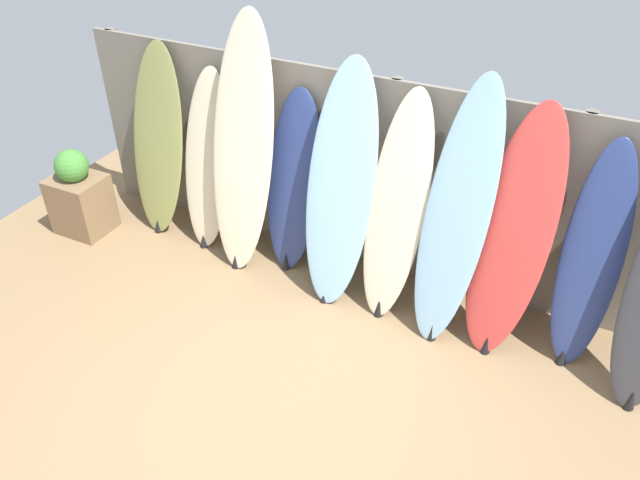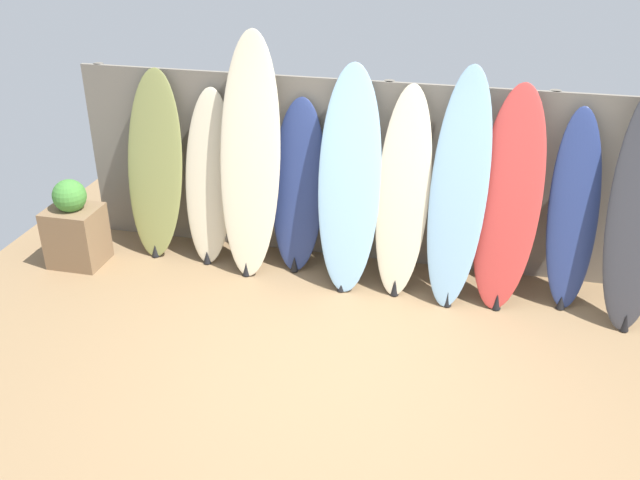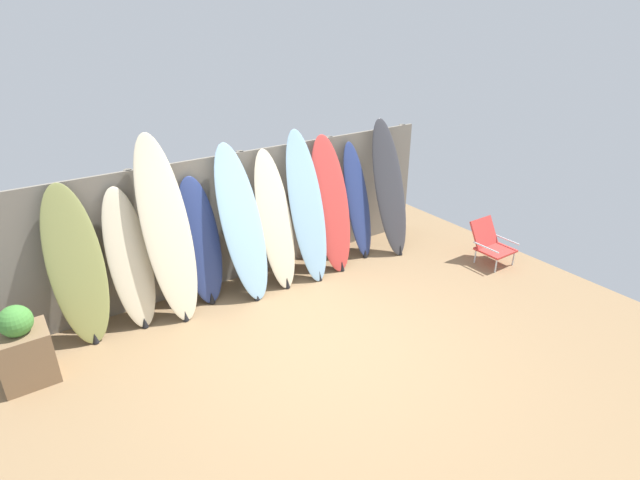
# 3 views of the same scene
# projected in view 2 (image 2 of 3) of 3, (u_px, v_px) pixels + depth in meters

# --- Properties ---
(ground) EXTENTS (7.68, 7.68, 0.00)m
(ground) POSITION_uv_depth(u_px,v_px,m) (341.00, 380.00, 5.46)
(ground) COLOR #8E704C
(fence_back) EXTENTS (6.08, 0.11, 1.80)m
(fence_back) POSITION_uv_depth(u_px,v_px,m) (385.00, 175.00, 6.78)
(fence_back) COLOR gray
(fence_back) RESTS_ON ground
(surfboard_olive_0) EXTENTS (0.59, 0.48, 1.83)m
(surfboard_olive_0) POSITION_uv_depth(u_px,v_px,m) (155.00, 166.00, 6.98)
(surfboard_olive_0) COLOR olive
(surfboard_olive_0) RESTS_ON ground
(surfboard_cream_1) EXTENTS (0.49, 0.50, 1.68)m
(surfboard_cream_1) POSITION_uv_depth(u_px,v_px,m) (209.00, 178.00, 6.89)
(surfboard_cream_1) COLOR beige
(surfboard_cream_1) RESTS_ON ground
(surfboard_cream_2) EXTENTS (0.62, 0.67, 2.24)m
(surfboard_cream_2) POSITION_uv_depth(u_px,v_px,m) (250.00, 158.00, 6.60)
(surfboard_cream_2) COLOR beige
(surfboard_cream_2) RESTS_ON ground
(surfboard_navy_3) EXTENTS (0.52, 0.46, 1.64)m
(surfboard_navy_3) POSITION_uv_depth(u_px,v_px,m) (298.00, 188.00, 6.74)
(surfboard_navy_3) COLOR navy
(surfboard_navy_3) RESTS_ON ground
(surfboard_skyblue_4) EXTENTS (0.64, 0.76, 1.99)m
(surfboard_skyblue_4) POSITION_uv_depth(u_px,v_px,m) (349.00, 181.00, 6.43)
(surfboard_skyblue_4) COLOR #8CB7D6
(surfboard_skyblue_4) RESTS_ON ground
(surfboard_cream_5) EXTENTS (0.49, 0.65, 1.84)m
(surfboard_cream_5) POSITION_uv_depth(u_px,v_px,m) (403.00, 194.00, 6.37)
(surfboard_cream_5) COLOR beige
(surfboard_cream_5) RESTS_ON ground
(surfboard_skyblue_6) EXTENTS (0.55, 0.77, 2.03)m
(surfboard_skyblue_6) POSITION_uv_depth(u_px,v_px,m) (459.00, 190.00, 6.20)
(surfboard_skyblue_6) COLOR #8CB7D6
(surfboard_skyblue_6) RESTS_ON ground
(surfboard_red_7) EXTENTS (0.62, 0.73, 1.91)m
(surfboard_red_7) POSITION_uv_depth(u_px,v_px,m) (509.00, 200.00, 6.16)
(surfboard_red_7) COLOR #D13D38
(surfboard_red_7) RESTS_ON ground
(surfboard_navy_8) EXTENTS (0.49, 0.59, 1.73)m
(surfboard_navy_8) POSITION_uv_depth(u_px,v_px,m) (573.00, 211.00, 6.16)
(surfboard_navy_8) COLOR navy
(surfboard_navy_8) RESTS_ON ground
(planter_box) EXTENTS (0.50, 0.44, 0.88)m
(planter_box) POSITION_uv_depth(u_px,v_px,m) (75.00, 228.00, 6.94)
(planter_box) COLOR #846647
(planter_box) RESTS_ON ground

